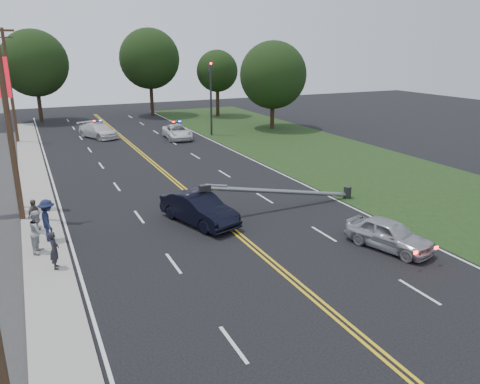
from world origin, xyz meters
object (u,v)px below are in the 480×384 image
crashed_sedan (199,209)px  bystander_a (54,250)px  emergency_b (98,131)px  traffic_signal (211,92)px  fallen_streetlight (290,191)px  waiting_sedan (389,234)px  bystander_c (48,220)px  utility_pole_far (10,86)px  utility_pole_mid (8,121)px  emergency_a (177,132)px  bystander_d (34,215)px  bystander_b (38,231)px

crashed_sedan → bystander_a: (-6.94, -2.52, 0.13)m
crashed_sedan → emergency_b: crashed_sedan is taller
traffic_signal → fallen_streetlight: size_ratio=0.75×
waiting_sedan → bystander_c: bearing=135.5°
utility_pole_far → bystander_c: (1.08, -25.59, -4.00)m
fallen_streetlight → emergency_b: 26.15m
utility_pole_far → emergency_b: 8.38m
bystander_c → bystander_a: bearing=176.9°
utility_pole_mid → bystander_a: size_ratio=6.46×
bystander_a → bystander_c: bystander_c is taller
emergency_a → bystander_c: bystander_c is taller
crashed_sedan → bystander_d: bearing=146.4°
bystander_d → fallen_streetlight: bearing=-65.8°
utility_pole_far → bystander_b: size_ratio=5.40×
crashed_sedan → bystander_a: bystander_a is taller
bystander_b → emergency_a: bearing=-11.2°
bystander_a → bystander_d: size_ratio=1.00×
fallen_streetlight → bystander_c: size_ratio=4.87×
emergency_a → bystander_c: size_ratio=2.43×
traffic_signal → fallen_streetlight: traffic_signal is taller
fallen_streetlight → utility_pole_mid: utility_pole_mid is taller
emergency_a → bystander_b: (-13.21, -22.41, 0.40)m
fallen_streetlight → utility_pole_far: size_ratio=0.94×
utility_pole_mid → bystander_c: size_ratio=5.20×
fallen_streetlight → waiting_sedan: (1.14, -6.54, -0.26)m
utility_pole_far → emergency_a: (13.84, -4.32, -4.43)m
bystander_a → waiting_sedan: bearing=-101.2°
fallen_streetlight → emergency_b: fallen_streetlight is taller
utility_pole_mid → bystander_d: bearing=-75.0°
traffic_signal → bystander_b: bearing=-126.6°
fallen_streetlight → utility_pole_far: utility_pole_far is taller
fallen_streetlight → crashed_sedan: fallen_streetlight is taller
fallen_streetlight → waiting_sedan: bearing=-80.1°
emergency_a → bystander_a: bystander_a is taller
utility_pole_mid → bystander_c: bearing=-73.2°
crashed_sedan → emergency_a: (5.79, 21.81, -0.12)m
waiting_sedan → bystander_b: bystander_b is taller
utility_pole_mid → bystander_d: (0.55, -2.07, -4.19)m
utility_pole_far → bystander_b: bearing=-88.6°
utility_pole_far → bystander_b: 27.04m
traffic_signal → utility_pole_mid: 25.12m
crashed_sedan → bystander_b: size_ratio=2.51×
waiting_sedan → bystander_a: bearing=146.8°
fallen_streetlight → utility_pole_far: bearing=117.2°
traffic_signal → bystander_c: bearing=-127.3°
utility_pole_far → bystander_d: (0.55, -24.07, -4.19)m
emergency_a → bystander_d: bystander_d is taller
emergency_a → utility_pole_mid: bearing=-124.4°
utility_pole_mid → waiting_sedan: utility_pole_mid is taller
fallen_streetlight → bystander_c: bearing=178.1°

